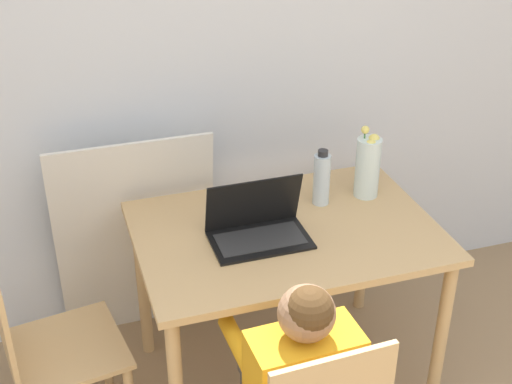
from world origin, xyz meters
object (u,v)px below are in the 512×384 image
person_seated (297,369)px  laptop (257,225)px  water_bottle (322,179)px  flower_vase (368,165)px  chair_spare (46,349)px

person_seated → laptop: laptop is taller
person_seated → water_bottle: bearing=-119.4°
person_seated → laptop: (0.05, 0.55, 0.20)m
laptop → flower_vase: size_ratio=1.19×
chair_spare → flower_vase: 1.40m
person_seated → water_bottle: water_bottle is taller
person_seated → flower_vase: flower_vase is taller
person_seated → flower_vase: 0.95m
laptop → flower_vase: (0.51, 0.16, 0.08)m
person_seated → flower_vase: bearing=-130.5°
laptop → water_bottle: bearing=26.8°
chair_spare → person_seated: 0.93m
chair_spare → laptop: (0.80, 0.03, 0.35)m
chair_spare → water_bottle: 1.20m
chair_spare → person_seated: (0.75, -0.52, 0.15)m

